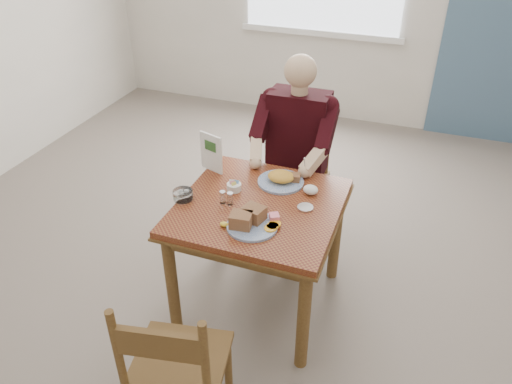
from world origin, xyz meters
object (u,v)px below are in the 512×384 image
at_px(table, 259,220).
at_px(chair_near, 176,370).
at_px(diner, 295,141).
at_px(far_plate, 282,179).
at_px(near_plate, 251,221).
at_px(chair_far, 297,177).

relative_size(table, chair_near, 0.97).
bearing_deg(diner, far_plate, -83.59).
xyz_separation_m(table, far_plate, (0.05, 0.26, 0.14)).
distance_m(diner, near_plate, 0.92).
bearing_deg(chair_near, diner, 88.82).
height_order(chair_near, diner, diner).
bearing_deg(near_plate, chair_near, -94.69).
xyz_separation_m(chair_near, diner, (0.03, 1.69, 0.33)).
height_order(table, chair_near, chair_near).
bearing_deg(far_plate, near_plate, -92.61).
relative_size(chair_far, far_plate, 2.96).
distance_m(chair_far, far_plate, 0.62).
height_order(chair_far, chair_near, same).
relative_size(chair_near, far_plate, 2.96).
distance_m(diner, far_plate, 0.45).
height_order(chair_far, near_plate, chair_far).
bearing_deg(chair_far, diner, -89.99).
bearing_deg(chair_far, far_plate, -84.65).
bearing_deg(diner, chair_far, 90.01).
distance_m(chair_far, chair_near, 1.78).
xyz_separation_m(diner, far_plate, (0.05, -0.45, -0.03)).
relative_size(table, far_plate, 2.87).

